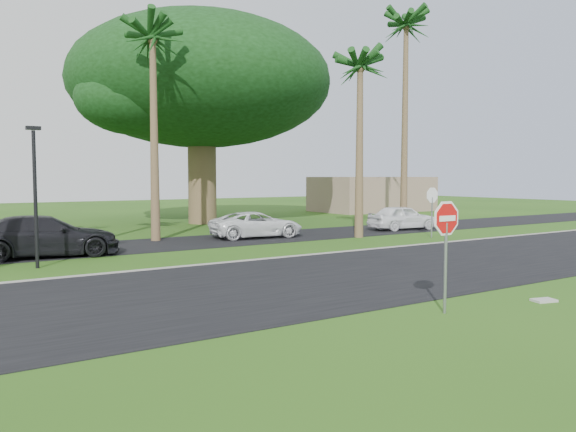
# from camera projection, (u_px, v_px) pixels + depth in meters

# --- Properties ---
(ground) EXTENTS (120.00, 120.00, 0.00)m
(ground) POSITION_uv_depth(u_px,v_px,m) (342.00, 292.00, 14.60)
(ground) COLOR #254D13
(ground) RESTS_ON ground
(road) EXTENTS (120.00, 8.00, 0.02)m
(road) POSITION_uv_depth(u_px,v_px,m) (299.00, 280.00, 16.27)
(road) COLOR black
(road) RESTS_ON ground
(parking_strip) EXTENTS (120.00, 5.00, 0.02)m
(parking_strip) POSITION_uv_depth(u_px,v_px,m) (167.00, 244.00, 25.06)
(parking_strip) COLOR black
(parking_strip) RESTS_ON ground
(curb) EXTENTS (120.00, 0.12, 0.06)m
(curb) POSITION_uv_depth(u_px,v_px,m) (234.00, 262.00, 19.66)
(curb) COLOR gray
(curb) RESTS_ON ground
(stop_sign_near) EXTENTS (1.05, 0.07, 2.62)m
(stop_sign_near) POSITION_uv_depth(u_px,v_px,m) (446.00, 233.00, 12.23)
(stop_sign_near) COLOR gray
(stop_sign_near) RESTS_ON ground
(stop_sign_far) EXTENTS (1.05, 0.07, 2.62)m
(stop_sign_far) POSITION_uv_depth(u_px,v_px,m) (432.00, 202.00, 27.68)
(stop_sign_far) COLOR gray
(stop_sign_far) RESTS_ON ground
(palm_center) EXTENTS (5.00, 5.00, 10.50)m
(palm_center) POSITION_uv_depth(u_px,v_px,m) (153.00, 42.00, 25.68)
(palm_center) COLOR brown
(palm_center) RESTS_ON ground
(palm_right_near) EXTENTS (5.00, 5.00, 9.50)m
(palm_right_near) POSITION_uv_depth(u_px,v_px,m) (360.00, 70.00, 27.28)
(palm_right_near) COLOR brown
(palm_right_near) RESTS_ON ground
(palm_right_far) EXTENTS (5.00, 5.00, 13.00)m
(palm_right_far) POSITION_uv_depth(u_px,v_px,m) (406.00, 30.00, 32.81)
(palm_right_far) COLOR brown
(palm_right_far) RESTS_ON ground
(canopy_tree) EXTENTS (16.50, 16.50, 13.12)m
(canopy_tree) POSITION_uv_depth(u_px,v_px,m) (201.00, 83.00, 35.65)
(canopy_tree) COLOR brown
(canopy_tree) RESTS_ON ground
(streetlight_right) EXTENTS (0.45, 0.25, 4.64)m
(streetlight_right) POSITION_uv_depth(u_px,v_px,m) (35.00, 188.00, 18.27)
(streetlight_right) COLOR black
(streetlight_right) RESTS_ON ground
(building_far) EXTENTS (10.00, 6.00, 3.00)m
(building_far) POSITION_uv_depth(u_px,v_px,m) (372.00, 194.00, 49.28)
(building_far) COLOR gray
(building_far) RESTS_ON ground
(car_red) EXTENTS (4.25, 2.42, 1.36)m
(car_red) POSITION_uv_depth(u_px,v_px,m) (16.00, 237.00, 21.81)
(car_red) COLOR #AA0E15
(car_red) RESTS_ON ground
(car_dark) EXTENTS (5.56, 2.83, 1.55)m
(car_dark) POSITION_uv_depth(u_px,v_px,m) (45.00, 237.00, 20.95)
(car_dark) COLOR black
(car_dark) RESTS_ON ground
(car_minivan) EXTENTS (4.77, 2.59, 1.27)m
(car_minivan) POSITION_uv_depth(u_px,v_px,m) (257.00, 225.00, 27.59)
(car_minivan) COLOR white
(car_minivan) RESTS_ON ground
(car_pickup) EXTENTS (4.21, 2.08, 1.38)m
(car_pickup) POSITION_uv_depth(u_px,v_px,m) (402.00, 218.00, 31.73)
(car_pickup) COLOR white
(car_pickup) RESTS_ON ground
(utility_slab) EXTENTS (0.62, 0.48, 0.06)m
(utility_slab) POSITION_uv_depth(u_px,v_px,m) (544.00, 300.00, 13.52)
(utility_slab) COLOR #A3A29B
(utility_slab) RESTS_ON ground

